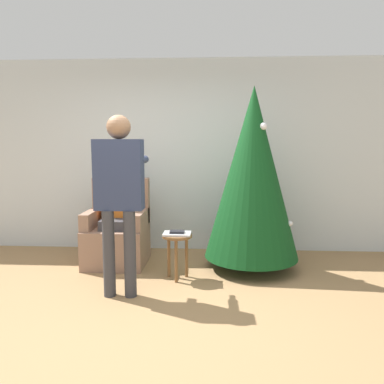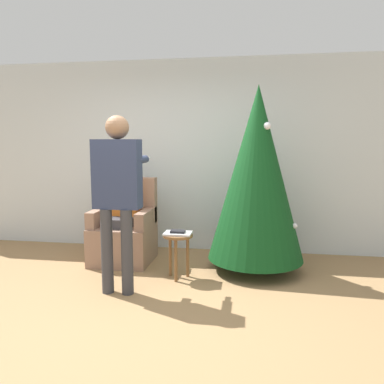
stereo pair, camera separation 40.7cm
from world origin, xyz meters
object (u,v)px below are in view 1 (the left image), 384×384
at_px(armchair, 118,235).
at_px(person_seated, 116,208).
at_px(christmas_tree, 253,173).
at_px(side_stool, 177,244).
at_px(person_standing, 119,187).

height_order(armchair, person_seated, person_seated).
distance_m(christmas_tree, side_stool, 1.23).
bearing_deg(side_stool, person_standing, -138.41).
xyz_separation_m(person_standing, side_stool, (0.53, 0.47, -0.70)).
bearing_deg(person_standing, christmas_tree, 31.93).
distance_m(christmas_tree, person_seated, 1.75).
height_order(armchair, side_stool, armchair).
xyz_separation_m(person_seated, person_standing, (0.29, -0.96, 0.38)).
xyz_separation_m(christmas_tree, person_seated, (-1.69, 0.09, -0.46)).
xyz_separation_m(armchair, person_seated, (0.00, -0.03, 0.35)).
bearing_deg(person_standing, armchair, 106.32).
relative_size(person_seated, person_standing, 0.72).
bearing_deg(person_standing, person_seated, 106.84).
height_order(christmas_tree, person_standing, christmas_tree).
xyz_separation_m(armchair, person_standing, (0.29, -0.99, 0.74)).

